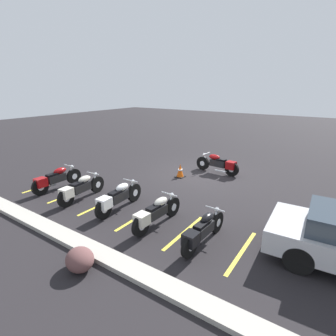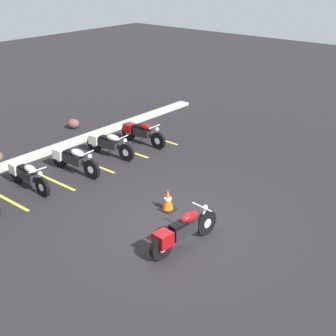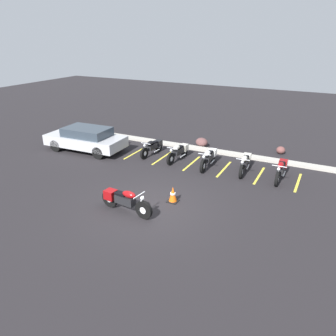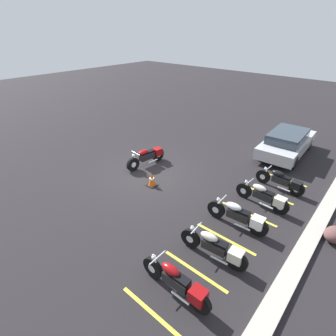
# 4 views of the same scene
# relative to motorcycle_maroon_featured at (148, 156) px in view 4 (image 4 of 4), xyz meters

# --- Properties ---
(ground) EXTENTS (60.00, 60.00, 0.00)m
(ground) POSITION_rel_motorcycle_maroon_featured_xyz_m (0.65, 0.66, -0.46)
(ground) COLOR black
(motorcycle_maroon_featured) EXTENTS (2.20, 0.64, 0.86)m
(motorcycle_maroon_featured) POSITION_rel_motorcycle_maroon_featured_xyz_m (0.00, 0.00, 0.00)
(motorcycle_maroon_featured) COLOR black
(motorcycle_maroon_featured) RESTS_ON ground
(parked_bike_0) EXTENTS (0.57, 2.02, 0.79)m
(parked_bike_0) POSITION_rel_motorcycle_maroon_featured_xyz_m (-2.02, 5.69, -0.04)
(parked_bike_0) COLOR black
(parked_bike_0) RESTS_ON ground
(parked_bike_1) EXTENTS (0.58, 2.08, 0.82)m
(parked_bike_1) POSITION_rel_motorcycle_maroon_featured_xyz_m (-0.47, 5.60, -0.03)
(parked_bike_1) COLOR black
(parked_bike_1) RESTS_ON ground
(parked_bike_2) EXTENTS (0.61, 2.16, 0.85)m
(parked_bike_2) POSITION_rel_motorcycle_maroon_featured_xyz_m (1.18, 5.45, -0.01)
(parked_bike_2) COLOR black
(parked_bike_2) RESTS_ON ground
(parked_bike_3) EXTENTS (0.60, 2.12, 0.83)m
(parked_bike_3) POSITION_rel_motorcycle_maroon_featured_xyz_m (2.87, 5.60, -0.02)
(parked_bike_3) COLOR black
(parked_bike_3) RESTS_ON ground
(parked_bike_4) EXTENTS (0.60, 2.13, 0.84)m
(parked_bike_4) POSITION_rel_motorcycle_maroon_featured_xyz_m (4.48, 5.51, -0.01)
(parked_bike_4) COLOR black
(parked_bike_4) RESTS_ON ground
(car_silver) EXTENTS (4.37, 1.98, 1.29)m
(car_silver) POSITION_rel_motorcycle_maroon_featured_xyz_m (-5.52, 4.59, 0.22)
(car_silver) COLOR black
(car_silver) RESTS_ON ground
(concrete_curb) EXTENTS (18.00, 0.50, 0.12)m
(concrete_curb) POSITION_rel_motorcycle_maroon_featured_xyz_m (0.65, 7.46, -0.40)
(concrete_curb) COLOR #A8A399
(concrete_curb) RESTS_ON ground
(landscape_rock_0) EXTENTS (0.91, 0.85, 0.50)m
(landscape_rock_0) POSITION_rel_motorcycle_maroon_featured_xyz_m (-0.20, 8.04, -0.21)
(landscape_rock_0) COLOR brown
(landscape_rock_0) RESTS_ON ground
(traffic_cone) EXTENTS (0.40, 0.40, 0.61)m
(traffic_cone) POSITION_rel_motorcycle_maroon_featured_xyz_m (1.23, 1.45, -0.17)
(traffic_cone) COLOR black
(traffic_cone) RESTS_ON ground
(stall_line_0) EXTENTS (0.10, 2.10, 0.00)m
(stall_line_0) POSITION_rel_motorcycle_maroon_featured_xyz_m (-2.97, 5.40, -0.46)
(stall_line_0) COLOR gold
(stall_line_0) RESTS_ON ground
(stall_line_1) EXTENTS (0.10, 2.10, 0.00)m
(stall_line_1) POSITION_rel_motorcycle_maroon_featured_xyz_m (-1.33, 5.40, -0.46)
(stall_line_1) COLOR gold
(stall_line_1) RESTS_ON ground
(stall_line_2) EXTENTS (0.10, 2.10, 0.00)m
(stall_line_2) POSITION_rel_motorcycle_maroon_featured_xyz_m (0.32, 5.40, -0.46)
(stall_line_2) COLOR gold
(stall_line_2) RESTS_ON ground
(stall_line_3) EXTENTS (0.10, 2.10, 0.00)m
(stall_line_3) POSITION_rel_motorcycle_maroon_featured_xyz_m (1.97, 5.40, -0.46)
(stall_line_3) COLOR gold
(stall_line_3) RESTS_ON ground
(stall_line_4) EXTENTS (0.10, 2.10, 0.00)m
(stall_line_4) POSITION_rel_motorcycle_maroon_featured_xyz_m (3.61, 5.40, -0.46)
(stall_line_4) COLOR gold
(stall_line_4) RESTS_ON ground
(stall_line_5) EXTENTS (0.10, 2.10, 0.00)m
(stall_line_5) POSITION_rel_motorcycle_maroon_featured_xyz_m (5.26, 5.40, -0.46)
(stall_line_5) COLOR gold
(stall_line_5) RESTS_ON ground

